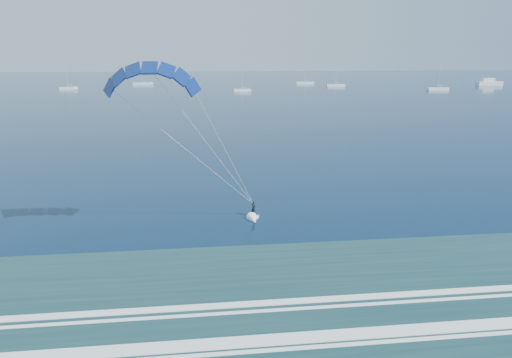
{
  "coord_description": "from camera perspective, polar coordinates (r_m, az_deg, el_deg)",
  "views": [
    {
      "loc": [
        -6.63,
        -16.84,
        15.71
      ],
      "look_at": [
        -1.93,
        23.11,
        4.74
      ],
      "focal_mm": 32.0,
      "sensor_mm": 36.0,
      "label": 1
    }
  ],
  "objects": [
    {
      "name": "sailboat_1",
      "position": [
        234.75,
        -22.43,
        10.45
      ],
      "size": [
        7.62,
        2.4,
        10.61
      ],
      "color": "white",
      "rests_on": "ground"
    },
    {
      "name": "kitesurfer_rig",
      "position": [
        40.31,
        -6.24,
        4.53
      ],
      "size": [
        14.8,
        8.7,
        16.33
      ],
      "color": "#BF8916",
      "rests_on": "ground"
    },
    {
      "name": "sailboat_3",
      "position": [
        205.58,
        -1.75,
        11.04
      ],
      "size": [
        7.25,
        2.4,
        10.26
      ],
      "color": "white",
      "rests_on": "ground"
    },
    {
      "name": "sailboat_6",
      "position": [
        229.74,
        21.78,
        10.43
      ],
      "size": [
        9.85,
        2.4,
        13.19
      ],
      "color": "white",
      "rests_on": "ground"
    },
    {
      "name": "sailboat_4",
      "position": [
        261.98,
        6.12,
        11.87
      ],
      "size": [
        9.86,
        2.4,
        13.25
      ],
      "color": "white",
      "rests_on": "ground"
    },
    {
      "name": "sailboat_5",
      "position": [
        241.73,
        9.92,
        11.46
      ],
      "size": [
        9.24,
        2.4,
        12.54
      ],
      "color": "white",
      "rests_on": "ground"
    },
    {
      "name": "sailboat_2",
      "position": [
        260.68,
        -13.98,
        11.5
      ],
      "size": [
        10.25,
        2.4,
        13.61
      ],
      "color": "white",
      "rests_on": "ground"
    },
    {
      "name": "motor_yacht",
      "position": [
        278.82,
        27.12,
        10.69
      ],
      "size": [
        13.66,
        3.64,
        5.83
      ],
      "color": "white",
      "rests_on": "ground"
    }
  ]
}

